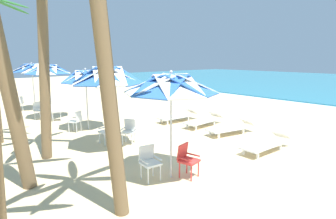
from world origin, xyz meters
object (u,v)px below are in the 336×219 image
sun_lounger_0 (266,143)px  plastic_chair_8 (18,103)px  plastic_chair_1 (149,160)px  plastic_chair_3 (108,130)px  sun_lounger_1 (231,127)px  beach_umbrella_4 (32,69)px  palm_tree_1 (42,36)px  plastic_chair_7 (45,101)px  plastic_chair_6 (56,111)px  palm_tree_0 (106,30)px  beach_umbrella_0 (171,85)px  beach_umbrella_2 (86,77)px  palm_tree_3 (4,56)px  beach_umbrella_1 (108,76)px  plastic_chair_4 (76,120)px  sun_lounger_3 (178,116)px  sun_lounger_2 (204,120)px  plastic_chair_0 (187,158)px  plastic_chair_2 (129,130)px  beach_umbrella_3 (48,70)px  plastic_chair_5 (39,109)px

sun_lounger_0 → plastic_chair_8: bearing=-160.6°
sun_lounger_0 → plastic_chair_1: bearing=-101.3°
plastic_chair_3 → sun_lounger_1: bearing=63.5°
beach_umbrella_4 → palm_tree_1: palm_tree_1 is taller
palm_tree_1 → plastic_chair_7: bearing=164.0°
sun_lounger_1 → palm_tree_1: palm_tree_1 is taller
beach_umbrella_4 → plastic_chair_7: (0.45, 0.46, -1.90)m
plastic_chair_6 → sun_lounger_1: plastic_chair_6 is taller
beach_umbrella_4 → palm_tree_0: 13.01m
beach_umbrella_0 → beach_umbrella_2: bearing=175.1°
sun_lounger_0 → palm_tree_3: bearing=-108.9°
plastic_chair_7 → palm_tree_0: palm_tree_0 is taller
beach_umbrella_1 → palm_tree_3: size_ratio=0.55×
palm_tree_0 → palm_tree_3: (-2.41, -1.11, -0.42)m
plastic_chair_4 → sun_lounger_3: (1.38, 4.47, -0.22)m
plastic_chair_3 → beach_umbrella_1: bearing=-21.9°
palm_tree_0 → palm_tree_3: size_ratio=1.05×
sun_lounger_0 → plastic_chair_7: bearing=-165.5°
plastic_chair_4 → sun_lounger_0: plastic_chair_4 is taller
palm_tree_1 → palm_tree_3: bearing=-37.2°
plastic_chair_4 → sun_lounger_3: bearing=72.8°
beach_umbrella_0 → sun_lounger_0: (0.54, 3.71, -2.11)m
beach_umbrella_2 → sun_lounger_2: size_ratio=1.20×
plastic_chair_1 → plastic_chair_7: bearing=174.9°
plastic_chair_0 → plastic_chair_2: bearing=172.9°
plastic_chair_8 → plastic_chair_4: bearing=6.5°
sun_lounger_0 → plastic_chair_0: bearing=-95.5°
plastic_chair_0 → beach_umbrella_4: (-12.41, -0.26, 1.90)m
beach_umbrella_3 → palm_tree_1: (5.60, -1.83, 1.21)m
plastic_chair_1 → plastic_chair_6: (-8.09, 0.49, 0.00)m
sun_lounger_0 → palm_tree_0: palm_tree_0 is taller
sun_lounger_2 → palm_tree_3: bearing=-81.0°
plastic_chair_1 → palm_tree_0: bearing=-59.9°
plastic_chair_0 → palm_tree_0: size_ratio=0.16×
plastic_chair_0 → beach_umbrella_3: 9.57m
plastic_chair_8 → sun_lounger_2: size_ratio=0.40×
beach_umbrella_4 → sun_lounger_2: 10.44m
sun_lounger_0 → palm_tree_0: (0.06, -5.73, 3.21)m
plastic_chair_6 → palm_tree_3: 7.74m
plastic_chair_0 → beach_umbrella_1: beach_umbrella_1 is taller
beach_umbrella_3 → plastic_chair_3: bearing=1.6°
beach_umbrella_2 → palm_tree_3: palm_tree_3 is taller
plastic_chair_2 → plastic_chair_4: 2.87m
plastic_chair_0 → plastic_chair_6: bearing=-177.8°
beach_umbrella_1 → palm_tree_3: 3.41m
plastic_chair_4 → plastic_chair_2: bearing=16.5°
plastic_chair_5 → plastic_chair_8: bearing=-174.6°
plastic_chair_3 → sun_lounger_3: size_ratio=0.40×
sun_lounger_1 → palm_tree_3: size_ratio=0.43×
beach_umbrella_0 → plastic_chair_8: (-12.23, -0.77, -1.89)m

